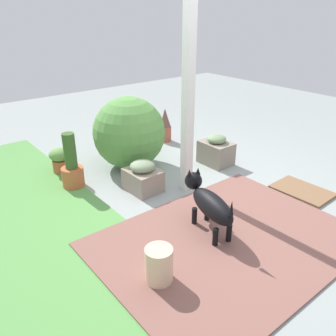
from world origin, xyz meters
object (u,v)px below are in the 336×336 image
round_shrub (129,133)px  doormat (302,191)px  porch_pillar (188,91)px  ceramic_urn (159,265)px  terracotta_pot_spiky (165,126)px  dog (209,203)px  stone_planter_mid (143,177)px  terracotta_pot_broad (60,159)px  stone_planter_nearest (216,151)px  terracotta_pot_tall (72,168)px

round_shrub → doormat: bearing=-148.2°
doormat → porch_pillar: bearing=47.5°
ceramic_urn → terracotta_pot_spiky: bearing=-39.1°
doormat → round_shrub: bearing=31.8°
dog → ceramic_urn: size_ratio=2.47×
porch_pillar → stone_planter_mid: bearing=56.4°
terracotta_pot_broad → dog: size_ratio=0.42×
dog → doormat: (-0.15, -1.45, -0.30)m
terracotta_pot_broad → terracotta_pot_spiky: bearing=-88.1°
doormat → ceramic_urn: bearing=93.1°
stone_planter_nearest → round_shrub: size_ratio=0.45×
porch_pillar → terracotta_pot_tall: (0.92, 1.05, -0.95)m
porch_pillar → stone_planter_mid: (0.29, 0.44, -1.02)m
porch_pillar → doormat: (-0.95, -1.04, -1.18)m
terracotta_pot_tall → ceramic_urn: terracotta_pot_tall is taller
stone_planter_mid → terracotta_pot_spiky: 1.74m
terracotta_pot_spiky → doormat: terracotta_pot_spiky is taller
terracotta_pot_tall → doormat: bearing=-131.9°
dog → doormat: bearing=-95.8°
dog → ceramic_urn: (-0.27, 0.82, -0.16)m
round_shrub → dog: bearing=172.0°
dog → terracotta_pot_spiky: bearing=-28.8°
porch_pillar → terracotta_pot_tall: porch_pillar is taller
stone_planter_mid → ceramic_urn: (-1.36, 0.80, -0.02)m
terracotta_pot_spiky → ceramic_urn: bearing=140.9°
doormat → terracotta_pot_broad: bearing=40.7°
round_shrub → dog: 1.81m
terracotta_pot_tall → porch_pillar: bearing=-131.3°
terracotta_pot_spiky → ceramic_urn: 3.29m
terracotta_pot_broad → dog: dog is taller
porch_pillar → ceramic_urn: (-1.07, 1.23, -1.04)m
porch_pillar → round_shrub: (0.99, 0.16, -0.71)m
porch_pillar → ceramic_urn: 1.94m
terracotta_pot_spiky → dog: (-2.28, 1.26, 0.05)m
stone_planter_nearest → stone_planter_mid: size_ratio=1.04×
round_shrub → doormat: 2.33m
porch_pillar → terracotta_pot_spiky: size_ratio=4.35×
stone_planter_mid → terracotta_pot_tall: 0.88m
terracotta_pot_broad → ceramic_urn: bearing=174.6°
ceramic_urn → doormat: 2.28m
terracotta_pot_spiky → dog: size_ratio=0.69×
stone_planter_mid → round_shrub: size_ratio=0.44×
porch_pillar → dog: (-0.80, 0.42, -0.88)m
terracotta_pot_spiky → dog: bearing=151.2°
terracotta_pot_spiky → terracotta_pot_broad: size_ratio=1.66×
stone_planter_nearest → doormat: 1.28m
stone_planter_mid → terracotta_pot_tall: (0.63, 0.61, 0.07)m
stone_planter_mid → terracotta_pot_tall: bearing=44.1°
porch_pillar → dog: porch_pillar is taller
round_shrub → ceramic_urn: size_ratio=3.04×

